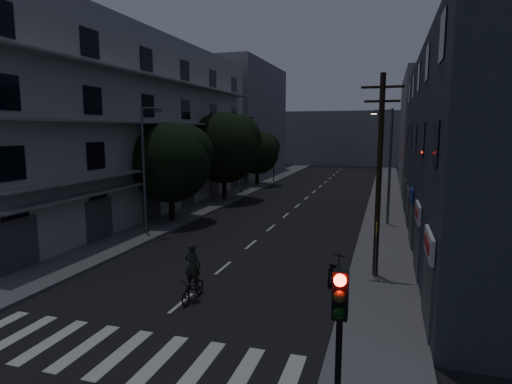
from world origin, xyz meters
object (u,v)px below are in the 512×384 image
Objects in this scene: utility_pole at (379,172)px; motorcycle at (335,272)px; traffic_signal_near at (339,333)px; bus_stop_sign at (376,241)px; cyclist at (193,281)px.

utility_pole reaches higher than motorcycle.
traffic_signal_near is 2.19× the size of motorcycle.
traffic_signal_near reaches higher than bus_stop_sign.
utility_pole is 3.56× the size of bus_stop_sign.
bus_stop_sign is at bearing 32.91° from cyclist.
bus_stop_sign is (0.38, 11.67, -1.21)m from traffic_signal_near.
traffic_signal_near reaches higher than motorcycle.
bus_stop_sign is at bearing 88.12° from traffic_signal_near.
utility_pole reaches higher than cyclist.
cyclist is (-6.85, -4.29, -1.10)m from bus_stop_sign.
bus_stop_sign is 1.35× the size of motorcycle.
traffic_signal_near is at bearing -47.95° from cyclist.
traffic_signal_near is 10.07m from cyclist.
traffic_signal_near is 11.74m from bus_stop_sign.
motorcycle is at bearing -161.34° from bus_stop_sign.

